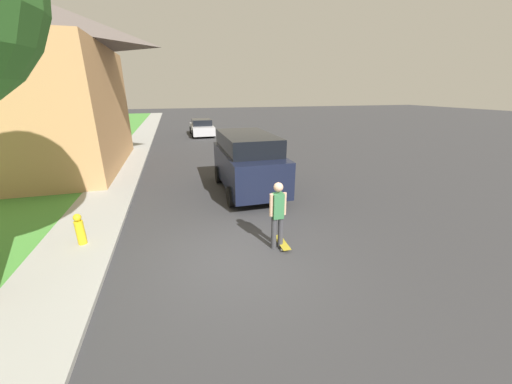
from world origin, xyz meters
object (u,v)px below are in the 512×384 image
(car_down_street, at_px, (202,128))
(fire_hydrant, at_px, (80,230))
(skateboarder, at_px, (278,213))
(suv_parked, at_px, (248,161))
(skateboard, at_px, (282,243))

(car_down_street, distance_m, fire_hydrant, 18.52)
(fire_hydrant, bearing_deg, skateboarder, -15.98)
(suv_parked, distance_m, fire_hydrant, 5.79)
(skateboarder, distance_m, fire_hydrant, 4.76)
(skateboard, bearing_deg, skateboarder, -161.50)
(suv_parked, bearing_deg, car_down_street, 90.96)
(car_down_street, bearing_deg, skateboard, -89.89)
(car_down_street, height_order, fire_hydrant, car_down_street)
(car_down_street, distance_m, skateboarder, 19.23)
(car_down_street, xyz_separation_m, fire_hydrant, (-4.67, -17.92, -0.18))
(car_down_street, bearing_deg, fire_hydrant, -104.60)
(suv_parked, bearing_deg, skateboarder, -94.83)
(skateboarder, distance_m, skateboard, 0.86)
(car_down_street, bearing_deg, suv_parked, -89.04)
(skateboarder, xyz_separation_m, skateboard, (0.15, 0.05, -0.84))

